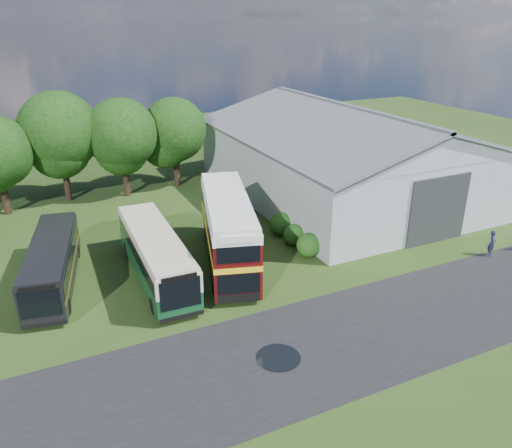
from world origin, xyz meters
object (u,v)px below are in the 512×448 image
bus_dark_single (52,263)px  visitor_a (492,243)px  bus_maroon_double (228,231)px  storage_shed (343,149)px  bus_green_single (156,255)px

bus_dark_single → visitor_a: bus_dark_single is taller
bus_maroon_double → visitor_a: size_ratio=6.12×
bus_maroon_double → storage_shed: bearing=47.0°
bus_green_single → storage_shed: bearing=25.4°
storage_shed → visitor_a: (1.91, -15.41, -3.24)m
visitor_a → storage_shed: bearing=56.4°
bus_green_single → bus_maroon_double: bus_maroon_double is taller
bus_green_single → visitor_a: 22.61m
bus_dark_single → storage_shed: bearing=26.1°
bus_green_single → bus_maroon_double: bearing=0.4°
storage_shed → bus_dark_single: size_ratio=2.37×
bus_green_single → bus_dark_single: bus_green_single is taller
storage_shed → bus_green_single: size_ratio=2.22×
visitor_a → bus_maroon_double: bearing=117.7°
storage_shed → bus_green_single: (-19.66, -8.67, -2.53)m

